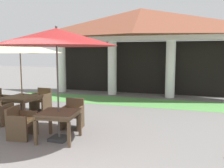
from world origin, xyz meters
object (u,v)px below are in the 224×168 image
patio_table_near_foreground (59,116)px  patio_table_mid_left (22,99)px  patio_umbrella_near_foreground (56,38)px  patio_chair_mid_left_west (0,103)px  patio_chair_near_foreground_west (21,123)px  patio_chair_near_foreground_north (73,115)px  patio_umbrella_mid_left (20,48)px  patio_chair_mid_left_north (41,100)px

patio_table_near_foreground → patio_table_mid_left: (-2.37, 1.66, -0.02)m
patio_umbrella_near_foreground → patio_chair_mid_left_west: size_ratio=3.34×
patio_table_near_foreground → patio_chair_mid_left_west: 3.80m
patio_chair_near_foreground_west → patio_chair_mid_left_west: (-2.35, 1.87, 0.02)m
patio_umbrella_near_foreground → patio_table_mid_left: size_ratio=2.74×
patio_table_mid_left → patio_chair_near_foreground_west: bearing=-53.2°
patio_chair_near_foreground_north → patio_table_near_foreground: bearing=90.0°
patio_table_mid_left → patio_chair_mid_left_west: patio_chair_mid_left_west is taller
patio_umbrella_mid_left → patio_umbrella_near_foreground: bearing=-35.1°
patio_chair_near_foreground_north → patio_umbrella_mid_left: 3.03m
patio_umbrella_mid_left → patio_table_near_foreground: bearing=-35.1°
patio_chair_near_foreground_north → patio_chair_near_foreground_west: size_ratio=1.05×
patio_chair_near_foreground_west → patio_chair_mid_left_north: 3.08m
patio_chair_mid_left_north → patio_umbrella_near_foreground: bearing=134.5°
patio_umbrella_mid_left → patio_chair_mid_left_north: patio_umbrella_mid_left is taller
patio_chair_near_foreground_north → patio_table_mid_left: bearing=-23.5°
patio_table_near_foreground → patio_chair_near_foreground_west: (-1.03, -0.14, -0.24)m
patio_table_near_foreground → patio_chair_mid_left_north: patio_chair_mid_left_north is taller
patio_table_near_foreground → patio_umbrella_mid_left: (-2.37, 1.66, 1.71)m
patio_table_near_foreground → patio_chair_near_foreground_north: bearing=97.6°
patio_table_near_foreground → patio_chair_mid_left_west: (-3.38, 1.73, -0.22)m
patio_chair_near_foreground_north → patio_chair_mid_left_west: bearing=-19.8°
patio_chair_near_foreground_west → patio_table_near_foreground: bearing=90.0°
patio_table_near_foreground → patio_chair_mid_left_north: bearing=130.8°
patio_chair_near_foreground_west → patio_umbrella_mid_left: 2.98m
patio_chair_near_foreground_west → patio_chair_mid_left_west: 3.00m
patio_umbrella_near_foreground → patio_chair_mid_left_north: patio_umbrella_near_foreground is taller
patio_table_near_foreground → patio_umbrella_mid_left: size_ratio=0.36×
patio_table_near_foreground → patio_chair_mid_left_north: 3.53m
patio_chair_near_foreground_north → patio_chair_mid_left_west: 3.32m
patio_table_mid_left → patio_table_near_foreground: bearing=-35.1°
patio_chair_near_foreground_west → patio_table_mid_left: size_ratio=0.74×
patio_chair_mid_left_west → patio_table_mid_left: bearing=90.0°
patio_chair_near_foreground_north → patio_table_mid_left: size_ratio=0.78×
patio_table_mid_left → patio_chair_mid_left_north: (0.07, 1.01, -0.21)m
patio_umbrella_near_foreground → patio_table_mid_left: (-2.37, 1.66, -1.94)m
patio_umbrella_near_foreground → patio_umbrella_mid_left: size_ratio=1.05×
patio_chair_mid_left_west → patio_chair_mid_left_north: patio_chair_mid_left_west is taller
patio_umbrella_near_foreground → patio_chair_mid_left_north: 4.13m
patio_umbrella_near_foreground → patio_chair_mid_left_north: (-2.30, 2.67, -2.15)m
patio_chair_mid_left_west → patio_chair_mid_left_north: bearing=135.0°
patio_chair_mid_left_north → patio_umbrella_mid_left: bearing=90.0°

